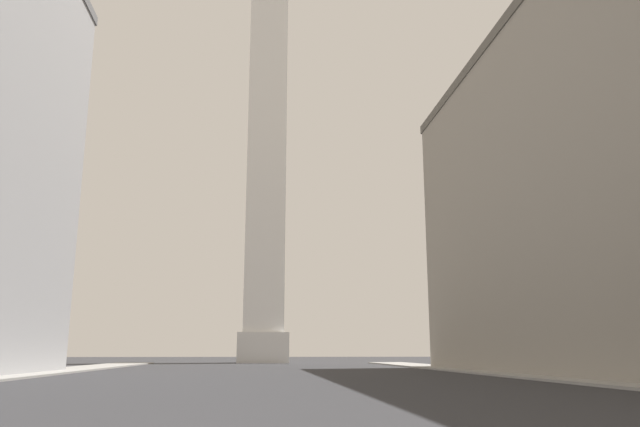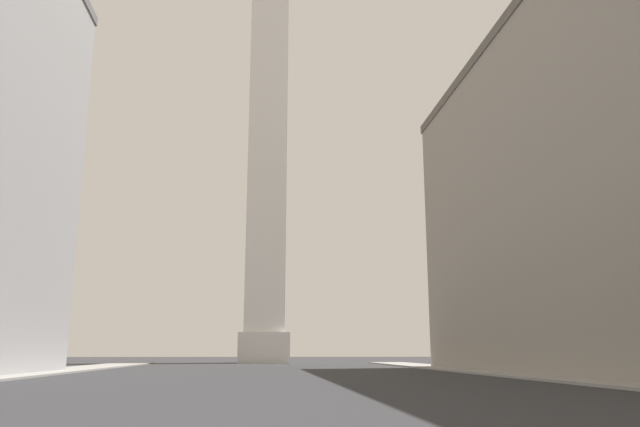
{
  "view_description": "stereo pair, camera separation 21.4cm",
  "coord_description": "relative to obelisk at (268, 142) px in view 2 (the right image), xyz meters",
  "views": [
    {
      "loc": [
        -1.14,
        -2.24,
        1.68
      ],
      "look_at": [
        5.15,
        59.47,
        15.42
      ],
      "focal_mm": 35.0,
      "sensor_mm": 36.0,
      "label": 1
    },
    {
      "loc": [
        -0.93,
        -2.26,
        1.68
      ],
      "look_at": [
        5.15,
        59.47,
        15.42
      ],
      "focal_mm": 35.0,
      "sensor_mm": 36.0,
      "label": 2
    }
  ],
  "objects": [
    {
      "name": "obelisk",
      "position": [
        0.0,
        0.0,
        0.0
      ],
      "size": [
        7.56,
        7.56,
        71.57
      ],
      "color": "silver",
      "rests_on": "ground_plane"
    },
    {
      "name": "sidewalk_right",
      "position": [
        17.8,
        -59.99,
        -34.58
      ],
      "size": [
        5.0,
        112.48,
        0.15
      ],
      "primitive_type": "cube",
      "color": "gray",
      "rests_on": "ground_plane"
    }
  ]
}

